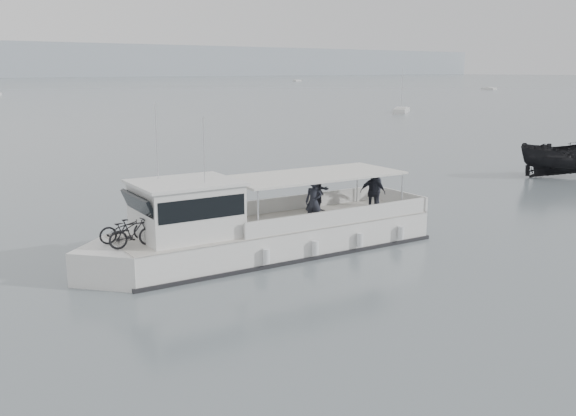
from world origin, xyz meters
TOP-DOWN VIEW (x-y plane):
  - ground at (0.00, 0.00)m, footprint 1400.00×1400.00m
  - tour_boat at (0.38, 3.13)m, footprint 13.84×4.68m
  - dark_motorboat at (26.28, 5.26)m, footprint 6.45×5.31m

SIDE VIEW (x-z plane):
  - ground at x=0.00m, z-range 0.00..0.00m
  - tour_boat at x=0.38m, z-range -1.93..3.82m
  - dark_motorboat at x=26.28m, z-range 0.00..2.39m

